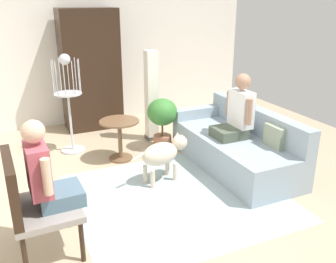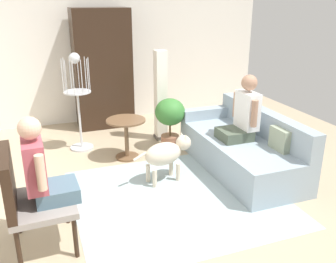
{
  "view_description": "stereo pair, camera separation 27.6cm",
  "coord_description": "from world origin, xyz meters",
  "px_view_note": "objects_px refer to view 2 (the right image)",
  "views": [
    {
      "loc": [
        -1.57,
        -3.6,
        2.27
      ],
      "look_at": [
        0.01,
        -0.13,
        0.88
      ],
      "focal_mm": 39.62,
      "sensor_mm": 36.0,
      "label": 1
    },
    {
      "loc": [
        -1.31,
        -3.7,
        2.27
      ],
      "look_at": [
        0.01,
        -0.13,
        0.88
      ],
      "focal_mm": 39.62,
      "sensor_mm": 36.0,
      "label": 2
    }
  ],
  "objects_px": {
    "armchair": "(25,194)",
    "armoire_cabinet": "(103,69)",
    "round_end_table": "(126,133)",
    "column_lamp": "(161,96)",
    "dog": "(166,153)",
    "couch": "(242,148)",
    "bird_cage_stand": "(78,100)",
    "person_on_armchair": "(42,169)",
    "person_on_couch": "(243,114)",
    "potted_plant": "(170,117)"
  },
  "relations": [
    {
      "from": "round_end_table",
      "to": "potted_plant",
      "type": "height_order",
      "value": "potted_plant"
    },
    {
      "from": "couch",
      "to": "dog",
      "type": "height_order",
      "value": "couch"
    },
    {
      "from": "couch",
      "to": "person_on_couch",
      "type": "height_order",
      "value": "person_on_couch"
    },
    {
      "from": "armchair",
      "to": "bird_cage_stand",
      "type": "bearing_deg",
      "value": 71.24
    },
    {
      "from": "round_end_table",
      "to": "armoire_cabinet",
      "type": "height_order",
      "value": "armoire_cabinet"
    },
    {
      "from": "armchair",
      "to": "potted_plant",
      "type": "xyz_separation_m",
      "value": [
        2.11,
        1.87,
        -0.06
      ]
    },
    {
      "from": "potted_plant",
      "to": "armchair",
      "type": "bearing_deg",
      "value": -138.48
    },
    {
      "from": "round_end_table",
      "to": "potted_plant",
      "type": "distance_m",
      "value": 0.76
    },
    {
      "from": "column_lamp",
      "to": "armoire_cabinet",
      "type": "xyz_separation_m",
      "value": [
        -0.73,
        1.04,
        0.31
      ]
    },
    {
      "from": "person_on_armchair",
      "to": "bird_cage_stand",
      "type": "bearing_deg",
      "value": 74.9
    },
    {
      "from": "armchair",
      "to": "person_on_couch",
      "type": "bearing_deg",
      "value": 16.62
    },
    {
      "from": "armchair",
      "to": "person_on_armchair",
      "type": "distance_m",
      "value": 0.27
    },
    {
      "from": "couch",
      "to": "armoire_cabinet",
      "type": "bearing_deg",
      "value": 119.4
    },
    {
      "from": "bird_cage_stand",
      "to": "column_lamp",
      "type": "height_order",
      "value": "bird_cage_stand"
    },
    {
      "from": "round_end_table",
      "to": "dog",
      "type": "xyz_separation_m",
      "value": [
        0.3,
        -0.88,
        -0.01
      ]
    },
    {
      "from": "potted_plant",
      "to": "person_on_armchair",
      "type": "bearing_deg",
      "value": -136.24
    },
    {
      "from": "armchair",
      "to": "person_on_couch",
      "type": "relative_size",
      "value": 1.15
    },
    {
      "from": "dog",
      "to": "armoire_cabinet",
      "type": "distance_m",
      "value": 2.6
    },
    {
      "from": "person_on_couch",
      "to": "armoire_cabinet",
      "type": "distance_m",
      "value": 2.89
    },
    {
      "from": "armchair",
      "to": "person_on_armchair",
      "type": "relative_size",
      "value": 1.21
    },
    {
      "from": "person_on_armchair",
      "to": "round_end_table",
      "type": "distance_m",
      "value": 2.15
    },
    {
      "from": "round_end_table",
      "to": "person_on_couch",
      "type": "bearing_deg",
      "value": -33.42
    },
    {
      "from": "person_on_couch",
      "to": "column_lamp",
      "type": "xyz_separation_m",
      "value": [
        -0.64,
        1.49,
        -0.06
      ]
    },
    {
      "from": "armchair",
      "to": "armoire_cabinet",
      "type": "height_order",
      "value": "armoire_cabinet"
    },
    {
      "from": "couch",
      "to": "person_on_couch",
      "type": "xyz_separation_m",
      "value": [
        -0.04,
        -0.02,
        0.51
      ]
    },
    {
      "from": "round_end_table",
      "to": "potted_plant",
      "type": "xyz_separation_m",
      "value": [
        0.73,
        0.14,
        0.13
      ]
    },
    {
      "from": "person_on_armchair",
      "to": "round_end_table",
      "type": "relative_size",
      "value": 1.38
    },
    {
      "from": "armchair",
      "to": "person_on_armchair",
      "type": "height_order",
      "value": "person_on_armchair"
    },
    {
      "from": "armchair",
      "to": "round_end_table",
      "type": "height_order",
      "value": "armchair"
    },
    {
      "from": "potted_plant",
      "to": "round_end_table",
      "type": "bearing_deg",
      "value": -169.44
    },
    {
      "from": "potted_plant",
      "to": "armoire_cabinet",
      "type": "height_order",
      "value": "armoire_cabinet"
    },
    {
      "from": "round_end_table",
      "to": "dog",
      "type": "bearing_deg",
      "value": -71.14
    },
    {
      "from": "couch",
      "to": "person_on_couch",
      "type": "relative_size",
      "value": 2.41
    },
    {
      "from": "couch",
      "to": "column_lamp",
      "type": "height_order",
      "value": "column_lamp"
    },
    {
      "from": "dog",
      "to": "armchair",
      "type": "bearing_deg",
      "value": -152.99
    },
    {
      "from": "dog",
      "to": "bird_cage_stand",
      "type": "xyz_separation_m",
      "value": [
        -0.88,
        1.48,
        0.41
      ]
    },
    {
      "from": "couch",
      "to": "person_on_armchair",
      "type": "height_order",
      "value": "person_on_armchair"
    },
    {
      "from": "person_on_armchair",
      "to": "dog",
      "type": "relative_size",
      "value": 1.0
    },
    {
      "from": "couch",
      "to": "bird_cage_stand",
      "type": "relative_size",
      "value": 1.39
    },
    {
      "from": "round_end_table",
      "to": "column_lamp",
      "type": "relative_size",
      "value": 0.41
    },
    {
      "from": "person_on_armchair",
      "to": "dog",
      "type": "xyz_separation_m",
      "value": [
        1.51,
        0.85,
        -0.42
      ]
    },
    {
      "from": "person_on_armchair",
      "to": "potted_plant",
      "type": "bearing_deg",
      "value": 43.76
    },
    {
      "from": "dog",
      "to": "round_end_table",
      "type": "bearing_deg",
      "value": 108.86
    },
    {
      "from": "column_lamp",
      "to": "armoire_cabinet",
      "type": "distance_m",
      "value": 1.31
    },
    {
      "from": "bird_cage_stand",
      "to": "armoire_cabinet",
      "type": "bearing_deg",
      "value": 60.0
    },
    {
      "from": "person_on_armchair",
      "to": "dog",
      "type": "distance_m",
      "value": 1.79
    },
    {
      "from": "armchair",
      "to": "round_end_table",
      "type": "xyz_separation_m",
      "value": [
        1.38,
        1.73,
        -0.19
      ]
    },
    {
      "from": "couch",
      "to": "armchair",
      "type": "relative_size",
      "value": 2.09
    },
    {
      "from": "dog",
      "to": "column_lamp",
      "type": "xyz_separation_m",
      "value": [
        0.44,
        1.46,
        0.35
      ]
    },
    {
      "from": "couch",
      "to": "armchair",
      "type": "distance_m",
      "value": 2.94
    }
  ]
}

